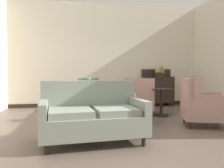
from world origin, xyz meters
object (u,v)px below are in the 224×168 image
at_px(coffee_table, 133,106).
at_px(gramophone, 160,70).
at_px(armchair_beside_settee, 80,101).
at_px(armchair_foreground_right, 201,105).
at_px(settee, 93,116).
at_px(porcelain_vase, 132,95).
at_px(armchair_back_corner, 139,99).
at_px(side_table, 161,99).
at_px(sideboard, 158,89).

height_order(coffee_table, gramophone, gramophone).
distance_m(armchair_beside_settee, gramophone, 3.26).
bearing_deg(armchair_foreground_right, settee, 125.82).
bearing_deg(porcelain_vase, settee, -129.44).
distance_m(porcelain_vase, settee, 1.51).
xyz_separation_m(armchair_back_corner, gramophone, (1.13, 1.36, 0.81)).
height_order(armchair_back_corner, armchair_foreground_right, armchair_foreground_right).
height_order(porcelain_vase, armchair_beside_settee, armchair_beside_settee).
distance_m(armchair_foreground_right, gramophone, 3.00).
relative_size(coffee_table, armchair_back_corner, 0.78).
xyz_separation_m(armchair_foreground_right, side_table, (-0.40, 1.14, 0.01)).
xyz_separation_m(armchair_back_corner, sideboard, (1.09, 1.44, 0.15)).
height_order(coffee_table, porcelain_vase, porcelain_vase).
distance_m(porcelain_vase, gramophone, 3.00).
relative_size(coffee_table, armchair_foreground_right, 0.80).
relative_size(porcelain_vase, sideboard, 0.26).
bearing_deg(settee, sideboard, 50.94).
bearing_deg(gramophone, side_table, -110.92).
distance_m(porcelain_vase, side_table, 1.19).
bearing_deg(coffee_table, gramophone, 56.81).
relative_size(armchair_back_corner, sideboard, 0.89).
bearing_deg(side_table, coffee_table, -143.04).
relative_size(settee, sideboard, 1.33).
xyz_separation_m(porcelain_vase, armchair_back_corner, (0.47, 1.10, -0.20)).
bearing_deg(armchair_back_corner, armchair_foreground_right, 135.50).
distance_m(settee, side_table, 2.66).
xyz_separation_m(coffee_table, gramophone, (1.60, 2.44, 0.84)).
bearing_deg(armchair_foreground_right, armchair_back_corner, 47.70).
bearing_deg(porcelain_vase, armchair_beside_settee, 143.68).
relative_size(armchair_foreground_right, side_table, 1.50).
relative_size(side_table, gramophone, 1.42).
relative_size(armchair_back_corner, side_table, 1.55).
height_order(porcelain_vase, armchair_foreground_right, armchair_foreground_right).
bearing_deg(side_table, settee, -135.35).
bearing_deg(settee, gramophone, 49.80).
height_order(coffee_table, armchair_beside_settee, armchair_beside_settee).
height_order(settee, side_table, settee).
bearing_deg(armchair_beside_settee, armchair_back_corner, 124.42).
distance_m(porcelain_vase, sideboard, 2.98).
xyz_separation_m(settee, gramophone, (2.56, 3.61, 0.81)).
height_order(coffee_table, sideboard, sideboard).
relative_size(armchair_beside_settee, gramophone, 2.26).
relative_size(coffee_table, porcelain_vase, 2.66).
xyz_separation_m(porcelain_vase, armchair_foreground_right, (1.34, -0.43, -0.18)).
relative_size(armchair_foreground_right, armchair_beside_settee, 0.94).
height_order(settee, armchair_beside_settee, armchair_beside_settee).
bearing_deg(porcelain_vase, coffee_table, 51.57).
bearing_deg(armchair_foreground_right, sideboard, 13.92).
xyz_separation_m(porcelain_vase, armchair_beside_settee, (-1.09, 0.80, -0.19)).
relative_size(porcelain_vase, armchair_foreground_right, 0.30).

